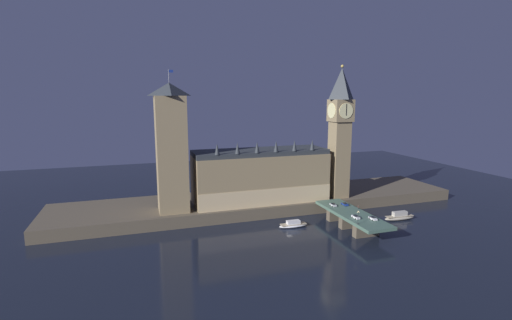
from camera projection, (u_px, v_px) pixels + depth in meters
The scene contains 14 objects.
ground_plane at pixel (289, 231), 169.00m from camera, with size 400.00×400.00×0.00m, color black.
embankment at pixel (262, 202), 205.00m from camera, with size 220.00×42.00×5.87m.
parliament_hall at pixel (260, 175), 194.45m from camera, with size 69.82×22.98×32.85m.
clock_tower at pixel (340, 129), 198.30m from camera, with size 11.22×11.33×70.92m.
victoria_tower at pixel (171, 148), 174.39m from camera, with size 14.17×14.17×66.86m.
bridge at pixel (352, 217), 172.50m from camera, with size 13.91×46.00×7.17m.
car_northbound_lead at pixel (333, 205), 182.17m from camera, with size 1.95×3.98×1.41m.
car_northbound_trail at pixel (356, 217), 163.79m from camera, with size 1.86×4.53×1.51m.
car_southbound_lead at pixel (373, 218), 162.01m from camera, with size 1.93×4.23×1.48m.
car_southbound_trail at pixel (345, 204), 183.54m from camera, with size 2.01×4.05×1.35m.
pedestrian_mid_walk at pixel (358, 207), 177.79m from camera, with size 0.38×0.38×1.60m.
street_lamp_near at pixel (358, 216), 155.71m from camera, with size 1.34×0.60×5.92m.
boat_upstream at pixel (293, 225), 173.50m from camera, with size 14.09×4.77×3.20m.
boat_downstream at pixel (399, 217), 183.25m from camera, with size 16.68×4.62×4.43m.
Camera 1 is at (-65.00, -148.15, 60.54)m, focal length 26.00 mm.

